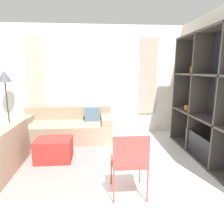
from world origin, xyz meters
TOP-DOWN VIEW (x-y plane):
  - wall_back at (0.00, 3.31)m, footprint 5.69×0.11m
  - wall_right at (2.28, 1.64)m, footprint 0.07×4.48m
  - area_rug at (-0.96, 1.68)m, footprint 2.07×2.38m
  - shelving_unit at (2.09, 1.41)m, footprint 0.39×2.54m
  - couch_main at (-0.62, 2.78)m, footprint 2.11×0.97m
  - ottoman at (-0.70, 1.62)m, footprint 0.63×0.49m
  - floor_lamp at (-2.02, 3.00)m, footprint 0.31×0.31m
  - folding_chair at (0.49, 0.47)m, footprint 0.44×0.46m

SIDE VIEW (x-z plane):
  - area_rug at x=-0.96m, z-range 0.00..0.01m
  - ottoman at x=-0.70m, z-range 0.00..0.41m
  - couch_main at x=-0.62m, z-range -0.11..0.65m
  - folding_chair at x=0.49m, z-range 0.09..0.95m
  - shelving_unit at x=2.09m, z-range -0.04..2.26m
  - wall_right at x=2.28m, z-range 0.00..2.70m
  - wall_back at x=0.00m, z-range 0.01..2.71m
  - floor_lamp at x=-2.02m, z-range 0.56..2.17m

